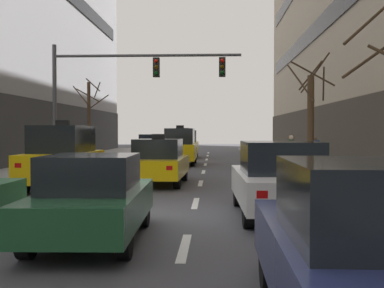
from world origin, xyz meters
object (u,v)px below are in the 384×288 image
(car_driving_1, at_px, (151,145))
(traffic_signal_0, at_px, (122,81))
(taxi_driving_6, at_px, (63,157))
(car_parked_1, at_px, (279,179))
(street_tree_3, at_px, (311,120))
(pedestrian_0, at_px, (315,148))
(pedestrian_1, at_px, (291,150))
(car_parked_0, at_px, (376,253))
(street_tree_0, at_px, (89,117))
(taxi_driving_2, at_px, (186,144))
(taxi_driving_5, at_px, (180,147))
(car_driving_4, at_px, (93,199))
(taxi_driving_0, at_px, (159,162))

(car_driving_1, bearing_deg, traffic_signal_0, -86.72)
(taxi_driving_6, distance_m, car_parked_1, 8.39)
(street_tree_3, height_order, pedestrian_0, street_tree_3)
(car_driving_1, height_order, pedestrian_1, pedestrian_1)
(pedestrian_0, bearing_deg, pedestrian_1, -115.32)
(car_parked_0, relative_size, street_tree_3, 0.88)
(street_tree_0, relative_size, pedestrian_1, 3.17)
(car_parked_0, bearing_deg, car_parked_1, 89.98)
(taxi_driving_2, relative_size, street_tree_3, 0.81)
(taxi_driving_5, xyz_separation_m, pedestrian_1, (5.56, -5.16, 0.03))
(pedestrian_1, bearing_deg, car_driving_1, 118.75)
(car_parked_1, bearing_deg, car_driving_4, -143.76)
(taxi_driving_6, bearing_deg, street_tree_3, 24.34)
(taxi_driving_0, height_order, car_driving_1, taxi_driving_0)
(taxi_driving_2, relative_size, taxi_driving_5, 0.95)
(taxi_driving_5, relative_size, traffic_signal_0, 0.53)
(pedestrian_0, bearing_deg, taxi_driving_0, -129.72)
(taxi_driving_2, distance_m, street_tree_3, 16.14)
(taxi_driving_2, xyz_separation_m, pedestrian_1, (5.65, -12.61, 0.08))
(traffic_signal_0, distance_m, pedestrian_1, 8.38)
(taxi_driving_0, distance_m, street_tree_3, 6.86)
(taxi_driving_5, distance_m, street_tree_3, 9.66)
(car_driving_4, bearing_deg, taxi_driving_6, 111.12)
(taxi_driving_2, bearing_deg, car_driving_1, 133.80)
(taxi_driving_5, height_order, street_tree_3, street_tree_3)
(taxi_driving_0, bearing_deg, taxi_driving_5, 89.62)
(car_parked_1, distance_m, street_tree_3, 9.72)
(pedestrian_1, bearing_deg, car_parked_1, -100.30)
(car_driving_1, distance_m, pedestrian_0, 15.71)
(car_driving_4, xyz_separation_m, car_parked_0, (3.67, -3.96, 0.07))
(car_driving_1, distance_m, traffic_signal_0, 17.71)
(car_driving_4, distance_m, car_parked_1, 4.55)
(taxi_driving_0, height_order, car_parked_0, taxi_driving_0)
(pedestrian_1, bearing_deg, taxi_driving_6, -143.71)
(pedestrian_1, bearing_deg, street_tree_3, -78.97)
(taxi_driving_2, distance_m, taxi_driving_5, 7.45)
(taxi_driving_0, relative_size, car_driving_4, 1.08)
(taxi_driving_2, bearing_deg, pedestrian_1, -65.87)
(car_driving_4, xyz_separation_m, traffic_signal_0, (-1.86, 12.54, 3.37))
(traffic_signal_0, bearing_deg, taxi_driving_2, 82.14)
(pedestrian_0, bearing_deg, street_tree_3, -103.14)
(taxi_driving_6, relative_size, car_parked_1, 0.95)
(car_parked_1, xyz_separation_m, street_tree_3, (2.54, 9.25, 1.59))
(taxi_driving_2, height_order, pedestrian_1, taxi_driving_2)
(taxi_driving_5, relative_size, street_tree_0, 0.84)
(car_driving_1, height_order, pedestrian_0, car_driving_1)
(car_driving_1, distance_m, taxi_driving_2, 4.29)
(car_parked_0, height_order, traffic_signal_0, traffic_signal_0)
(car_parked_1, bearing_deg, pedestrian_1, 79.70)
(taxi_driving_0, height_order, taxi_driving_2, taxi_driving_2)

